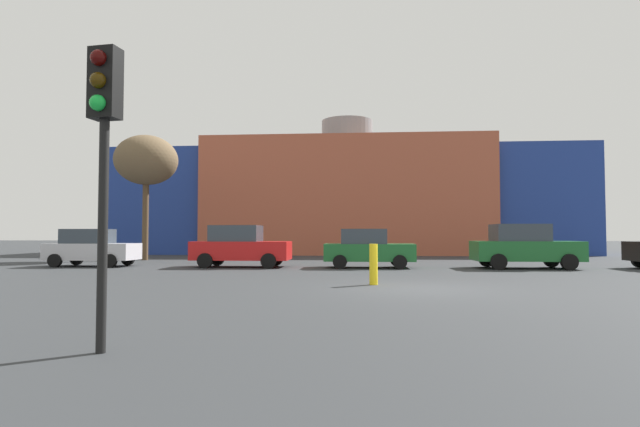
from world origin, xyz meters
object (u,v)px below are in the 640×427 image
Objects in this scene: parked_car_0 at (92,248)px; traffic_light_near_left at (103,127)px; parked_car_1 at (240,246)px; parked_car_2 at (368,248)px; parked_car_3 at (524,246)px; bollard_yellow_0 at (374,264)px; bare_tree_0 at (146,161)px.

parked_car_0 is 18.54m from traffic_light_near_left.
traffic_light_near_left reaches higher than parked_car_1.
parked_car_2 is 6.64m from parked_car_3.
bollard_yellow_0 is (0.03, -7.43, -0.25)m from parked_car_2.
traffic_light_near_left is 3.23× the size of bollard_yellow_0.
traffic_light_near_left is at bearing -82.59° from parked_car_1.
parked_car_1 reaches higher than parked_car_0.
parked_car_2 is (5.66, 0.00, -0.08)m from parked_car_1.
parked_car_1 is 0.98× the size of parked_car_3.
bare_tree_0 is (-6.79, 5.54, 4.70)m from parked_car_1.
parked_car_3 is 19.15m from traffic_light_near_left.
parked_car_0 reaches higher than bollard_yellow_0.
parked_car_0 is 19.18m from parked_car_3.
parked_car_1 is 12.30m from parked_car_3.
parked_car_1 is 9.95m from bare_tree_0.
bare_tree_0 reaches higher than parked_car_1.
bare_tree_0 is 6.02× the size of bollard_yellow_0.
bare_tree_0 is (-19.09, 5.54, 4.69)m from parked_car_3.
parked_car_3 is 0.61× the size of bare_tree_0.
parked_car_2 is 0.89× the size of parked_car_3.
parked_car_2 is 3.31× the size of bollard_yellow_0.
parked_car_0 is at bearing -180.00° from parked_car_2.
bollard_yellow_0 is (12.48, -12.98, -5.04)m from bare_tree_0.
traffic_light_near_left is 23.57m from bare_tree_0.
bare_tree_0 is at bearing 156.00° from parked_car_2.
traffic_light_near_left reaches higher than parked_car_0.
bare_tree_0 reaches higher than parked_car_3.
bare_tree_0 reaches higher than parked_car_2.
parked_car_3 reaches higher than parked_car_0.
traffic_light_near_left is at bearing -122.36° from parked_car_3.
parked_car_0 is at bearing 180.00° from parked_car_3.
parked_car_1 is at bearing -164.81° from traffic_light_near_left.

